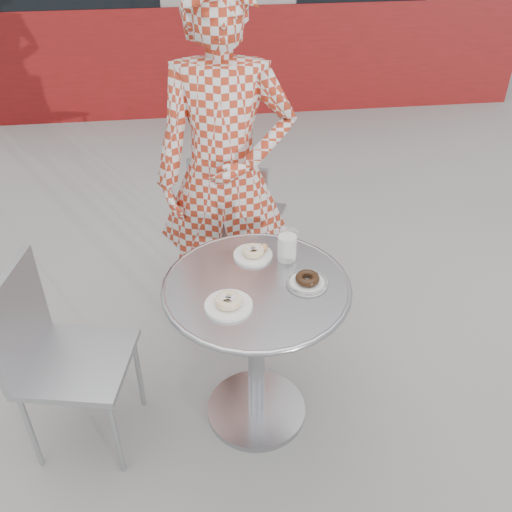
{
  "coord_description": "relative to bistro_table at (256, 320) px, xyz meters",
  "views": [
    {
      "loc": [
        -0.23,
        -1.75,
        2.13
      ],
      "look_at": [
        -0.0,
        0.06,
        0.82
      ],
      "focal_mm": 40.0,
      "sensor_mm": 36.0,
      "label": 1
    }
  ],
  "objects": [
    {
      "name": "ground",
      "position": [
        0.01,
        0.03,
        -0.57
      ],
      "size": [
        60.0,
        60.0,
        0.0
      ],
      "primitive_type": "plane",
      "color": "#A29F9A",
      "rests_on": "ground"
    },
    {
      "name": "bistro_table",
      "position": [
        0.0,
        0.0,
        0.0
      ],
      "size": [
        0.74,
        0.74,
        0.75
      ],
      "rotation": [
        0.0,
        0.0,
        0.08
      ],
      "color": "#B7B7BC",
      "rests_on": "ground"
    },
    {
      "name": "chair_far",
      "position": [
        0.03,
        0.96,
        -0.3
      ],
      "size": [
        0.55,
        0.55,
        0.88
      ],
      "rotation": [
        0.0,
        0.0,
        2.72
      ],
      "color": "#A0A3A7",
      "rests_on": "ground"
    },
    {
      "name": "chair_left",
      "position": [
        -0.74,
        -0.02,
        -0.3
      ],
      "size": [
        0.49,
        0.49,
        0.87
      ],
      "rotation": [
        0.0,
        0.0,
        1.36
      ],
      "color": "#A0A3A7",
      "rests_on": "ground"
    },
    {
      "name": "seated_person",
      "position": [
        -0.07,
        0.65,
        0.32
      ],
      "size": [
        0.69,
        0.49,
        1.77
      ],
      "primitive_type": "imported",
      "rotation": [
        0.0,
        0.0,
        -0.11
      ],
      "color": "#B1331B",
      "rests_on": "ground"
    },
    {
      "name": "plate_far",
      "position": [
        0.01,
        0.19,
        0.2
      ],
      "size": [
        0.16,
        0.16,
        0.04
      ],
      "rotation": [
        0.0,
        0.0,
        0.05
      ],
      "color": "white",
      "rests_on": "bistro_table"
    },
    {
      "name": "plate_near",
      "position": [
        -0.12,
        -0.11,
        0.2
      ],
      "size": [
        0.18,
        0.18,
        0.05
      ],
      "rotation": [
        0.0,
        0.0,
        -0.3
      ],
      "color": "white",
      "rests_on": "bistro_table"
    },
    {
      "name": "plate_checker",
      "position": [
        0.2,
        -0.02,
        0.2
      ],
      "size": [
        0.16,
        0.16,
        0.04
      ],
      "rotation": [
        0.0,
        0.0,
        -0.28
      ],
      "color": "white",
      "rests_on": "bistro_table"
    },
    {
      "name": "milk_cup",
      "position": [
        0.15,
        0.16,
        0.24
      ],
      "size": [
        0.08,
        0.08,
        0.13
      ],
      "rotation": [
        0.0,
        0.0,
        -0.23
      ],
      "color": "white",
      "rests_on": "bistro_table"
    }
  ]
}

